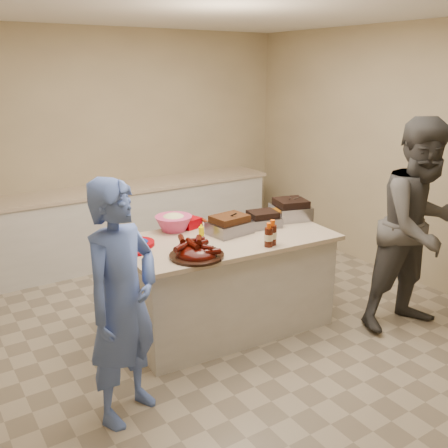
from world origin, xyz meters
TOP-DOWN VIEW (x-y plane):
  - room at (0.00, 0.00)m, footprint 4.50×5.00m
  - back_counter at (0.00, 2.20)m, footprint 3.60×0.64m
  - island at (-0.03, 0.07)m, footprint 1.88×1.08m
  - rib_platter at (-0.49, -0.20)m, footprint 0.50×0.50m
  - pulled_pork_tray at (0.04, 0.13)m, footprint 0.38×0.31m
  - brisket_tray at (0.41, 0.14)m, footprint 0.33×0.30m
  - roasting_pan at (0.78, 0.19)m, footprint 0.40×0.40m
  - coleslaw_bowl at (-0.33, 0.47)m, footprint 0.35×0.35m
  - sausage_plate at (0.03, 0.30)m, footprint 0.38×0.38m
  - mac_cheese_dish at (0.64, 0.31)m, footprint 0.31×0.24m
  - bbq_bottle_a at (0.11, -0.32)m, footprint 0.07×0.07m
  - bbq_bottle_b at (0.17, -0.30)m, footprint 0.08×0.08m
  - mustard_bottle at (-0.23, 0.16)m, footprint 0.05×0.05m
  - sauce_bowl at (-0.07, 0.21)m, footprint 0.15×0.06m
  - plate_stack_large at (-0.76, 0.28)m, footprint 0.29×0.29m
  - plate_stack_small at (-0.83, 0.13)m, footprint 0.19×0.19m
  - plastic_cup at (-0.75, 0.50)m, footprint 0.10×0.10m
  - basket_stack at (-0.17, 0.46)m, footprint 0.20×0.17m
  - guest_blue at (-1.24, -0.55)m, footprint 1.26×1.72m
  - guest_gray at (1.38, -0.81)m, footprint 1.19×1.99m

SIDE VIEW (x-z plane):
  - room at x=0.00m, z-range -1.35..1.35m
  - island at x=-0.03m, z-range -0.43..0.43m
  - guest_blue at x=-1.24m, z-range -0.19..0.19m
  - guest_gray at x=1.38m, z-range -0.35..0.35m
  - back_counter at x=0.00m, z-range 0.00..0.90m
  - rib_platter at x=-0.49m, z-range 0.77..0.94m
  - pulled_pork_tray at x=0.04m, z-range 0.81..0.91m
  - brisket_tray at x=0.41m, z-range 0.82..0.90m
  - roasting_pan at x=0.78m, z-range 0.79..0.92m
  - coleslaw_bowl at x=-0.33m, z-range 0.75..0.97m
  - sausage_plate at x=0.03m, z-range 0.83..0.89m
  - mac_cheese_dish at x=0.64m, z-range 0.82..0.90m
  - bbq_bottle_a at x=0.11m, z-range 0.76..0.96m
  - bbq_bottle_b at x=0.17m, z-range 0.75..0.96m
  - mustard_bottle at x=-0.23m, z-range 0.80..0.92m
  - sauce_bowl at x=-0.07m, z-range 0.79..0.93m
  - plate_stack_large at x=-0.76m, z-range 0.84..0.88m
  - plate_stack_small at x=-0.83m, z-range 0.85..0.87m
  - plastic_cup at x=-0.75m, z-range 0.81..0.91m
  - basket_stack at x=-0.17m, z-range 0.81..0.90m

